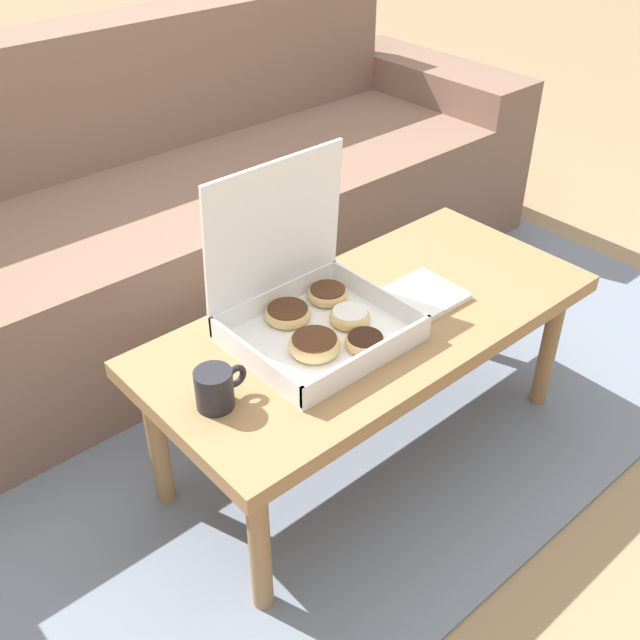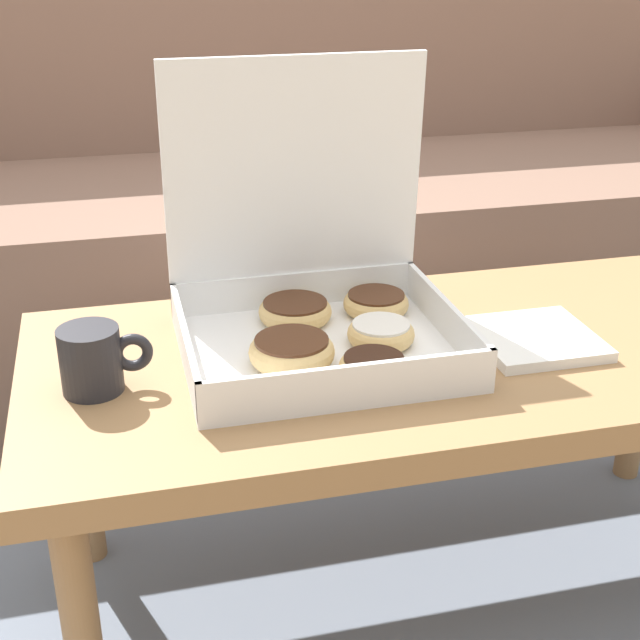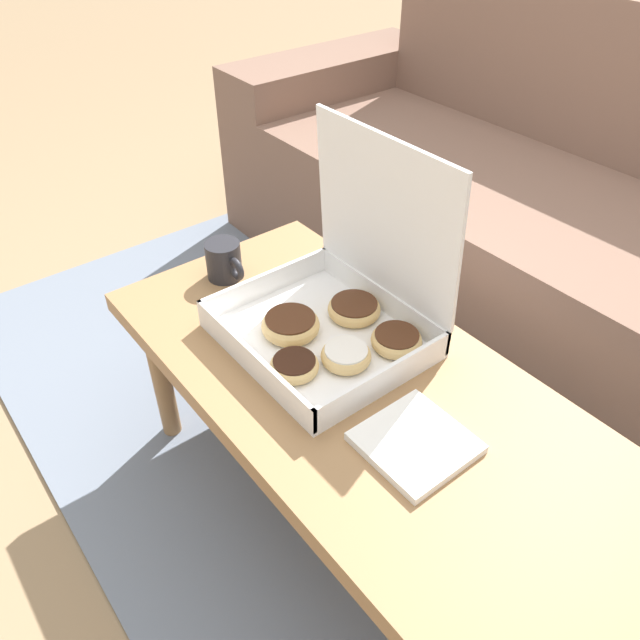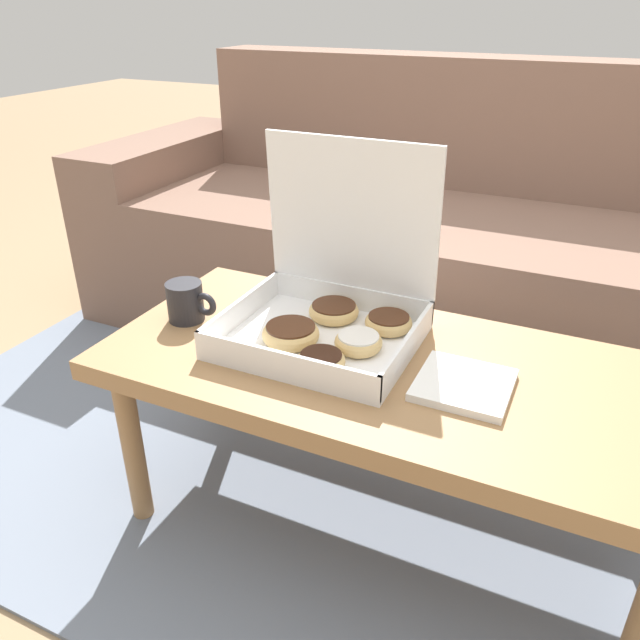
{
  "view_description": "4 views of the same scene",
  "coord_description": "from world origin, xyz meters",
  "views": [
    {
      "loc": [
        -1.01,
        -1.07,
        1.39
      ],
      "look_at": [
        -0.15,
        -0.09,
        0.47
      ],
      "focal_mm": 42.0,
      "sensor_mm": 36.0,
      "label": 1
    },
    {
      "loc": [
        -0.4,
        -1.13,
        0.95
      ],
      "look_at": [
        -0.15,
        -0.09,
        0.47
      ],
      "focal_mm": 50.0,
      "sensor_mm": 36.0,
      "label": 2
    },
    {
      "loc": [
        0.56,
        -0.65,
        1.18
      ],
      "look_at": [
        -0.15,
        -0.09,
        0.47
      ],
      "focal_mm": 35.0,
      "sensor_mm": 36.0,
      "label": 3
    },
    {
      "loc": [
        0.3,
        -1.05,
        1.02
      ],
      "look_at": [
        -0.15,
        -0.09,
        0.47
      ],
      "focal_mm": 35.0,
      "sensor_mm": 36.0,
      "label": 4
    }
  ],
  "objects": [
    {
      "name": "coffee_mug",
      "position": [
        -0.44,
        -0.12,
        0.46
      ],
      "size": [
        0.11,
        0.07,
        0.08
      ],
      "color": "#232328",
      "rests_on": "coffee_table"
    },
    {
      "name": "napkin_stack",
      "position": [
        0.15,
        -0.13,
        0.42
      ],
      "size": [
        0.16,
        0.16,
        0.01
      ],
      "color": "white",
      "rests_on": "coffee_table"
    },
    {
      "name": "area_rug",
      "position": [
        0.0,
        0.3,
        0.01
      ],
      "size": [
        2.66,
        1.79,
        0.01
      ],
      "primitive_type": "cube",
      "color": "slate",
      "rests_on": "ground_plane"
    },
    {
      "name": "pastry_box",
      "position": [
        -0.14,
        -0.06,
        0.48
      ],
      "size": [
        0.36,
        0.31,
        0.37
      ],
      "color": "white",
      "rests_on": "coffee_table"
    },
    {
      "name": "ground_plane",
      "position": [
        0.0,
        0.0,
        0.0
      ],
      "size": [
        12.0,
        12.0,
        0.0
      ],
      "primitive_type": "plane",
      "color": "#937756"
    },
    {
      "name": "coffee_table",
      "position": [
        0.0,
        -0.11,
        0.37
      ],
      "size": [
        1.08,
        0.5,
        0.42
      ],
      "color": "#997047",
      "rests_on": "ground_plane"
    },
    {
      "name": "couch",
      "position": [
        0.0,
        0.79,
        0.3
      ],
      "size": [
        2.54,
        0.79,
        0.85
      ],
      "color": "#7A5B4C",
      "rests_on": "ground_plane"
    }
  ]
}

